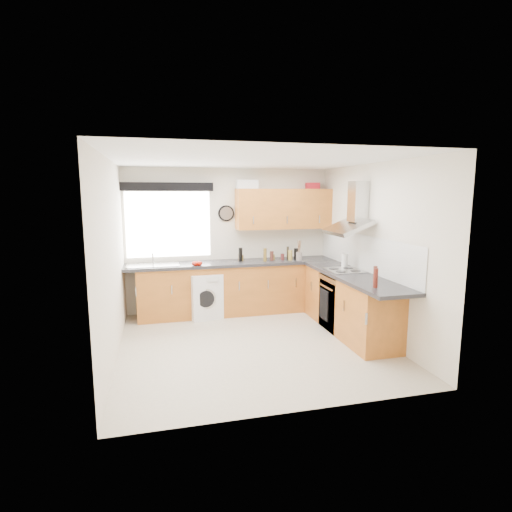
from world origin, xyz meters
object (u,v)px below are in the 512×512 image
object	(u,v)px
oven	(343,302)
upper_cabinets	(284,209)
extractor_hood	(353,214)
washing_machine	(204,295)

from	to	relation	value
oven	upper_cabinets	bearing A→B (deg)	112.54
extractor_hood	upper_cabinets	distance (m)	1.48
oven	upper_cabinets	world-z (taller)	upper_cabinets
oven	extractor_hood	size ratio (longest dim) A/B	1.09
extractor_hood	washing_machine	world-z (taller)	extractor_hood
upper_cabinets	oven	bearing A→B (deg)	-67.46
oven	extractor_hood	distance (m)	1.35
extractor_hood	upper_cabinets	world-z (taller)	upper_cabinets
oven	upper_cabinets	distance (m)	1.99
upper_cabinets	extractor_hood	bearing A→B (deg)	-63.87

